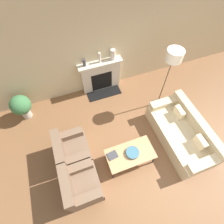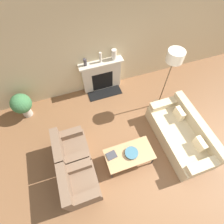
% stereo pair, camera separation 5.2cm
% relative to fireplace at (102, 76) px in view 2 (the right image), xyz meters
% --- Properties ---
extents(ground_plane, '(18.00, 18.00, 0.00)m').
position_rel_fireplace_xyz_m(ground_plane, '(0.20, -2.92, -0.51)').
color(ground_plane, brown).
extents(wall_back, '(18.00, 0.06, 2.90)m').
position_rel_fireplace_xyz_m(wall_back, '(0.20, 0.15, 0.94)').
color(wall_back, '#C6B289').
rests_on(wall_back, ground_plane).
extents(fireplace, '(1.31, 0.59, 1.06)m').
position_rel_fireplace_xyz_m(fireplace, '(0.00, 0.00, 0.00)').
color(fireplace, beige).
rests_on(fireplace, ground_plane).
extents(couch, '(0.96, 1.99, 0.78)m').
position_rel_fireplace_xyz_m(couch, '(1.38, -2.48, -0.22)').
color(couch, '#CCB78E').
rests_on(couch, ground_plane).
extents(armchair_near, '(0.74, 0.82, 0.86)m').
position_rel_fireplace_xyz_m(armchair_near, '(-1.39, -2.81, -0.18)').
color(armchair_near, brown).
rests_on(armchair_near, ground_plane).
extents(armchair_far, '(0.74, 0.82, 0.86)m').
position_rel_fireplace_xyz_m(armchair_far, '(-1.39, -1.96, -0.18)').
color(armchair_far, brown).
rests_on(armchair_far, ground_plane).
extents(coffee_table, '(1.13, 0.60, 0.44)m').
position_rel_fireplace_xyz_m(coffee_table, '(-0.12, -2.56, -0.10)').
color(coffee_table, tan).
rests_on(coffee_table, ground_plane).
extents(bowl, '(0.31, 0.31, 0.07)m').
position_rel_fireplace_xyz_m(bowl, '(-0.08, -2.57, -0.03)').
color(bowl, '#38667A').
rests_on(bowl, coffee_table).
extents(book, '(0.25, 0.21, 0.02)m').
position_rel_fireplace_xyz_m(book, '(-0.53, -2.46, -0.06)').
color(book, '#38383D').
rests_on(book, coffee_table).
extents(floor_lamp, '(0.40, 0.40, 1.94)m').
position_rel_fireplace_xyz_m(floor_lamp, '(1.42, -1.22, 1.14)').
color(floor_lamp, brown).
rests_on(floor_lamp, ground_plane).
extents(mantel_vase_left, '(0.09, 0.09, 0.20)m').
position_rel_fireplace_xyz_m(mantel_vase_left, '(-0.43, 0.02, 0.64)').
color(mantel_vase_left, '#3D383D').
rests_on(mantel_vase_left, fireplace).
extents(mantel_vase_center_left, '(0.07, 0.07, 0.31)m').
position_rel_fireplace_xyz_m(mantel_vase_center_left, '(0.01, 0.02, 0.69)').
color(mantel_vase_center_left, beige).
rests_on(mantel_vase_center_left, fireplace).
extents(mantel_vase_center_right, '(0.15, 0.15, 0.30)m').
position_rel_fireplace_xyz_m(mantel_vase_center_right, '(0.40, 0.02, 0.69)').
color(mantel_vase_center_right, beige).
rests_on(mantel_vase_center_right, fireplace).
extents(potted_plant, '(0.56, 0.56, 0.81)m').
position_rel_fireplace_xyz_m(potted_plant, '(-2.40, -0.30, -0.02)').
color(potted_plant, '#B2A899').
rests_on(potted_plant, ground_plane).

